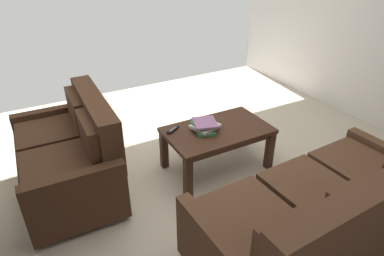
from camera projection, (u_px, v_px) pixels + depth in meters
ground_plane at (203, 177)px, 3.40m from camera, size 5.06×5.18×0.01m
sofa_main at (324, 214)px, 2.43m from camera, size 1.94×0.96×0.85m
loveseat_near at (72, 154)px, 3.08m from camera, size 0.83×1.36×0.91m
coffee_table at (217, 135)px, 3.36m from camera, size 1.04×0.62×0.47m
book_stack at (205, 126)px, 3.28m from camera, size 0.30×0.32×0.09m
tv_remote at (173, 130)px, 3.29m from camera, size 0.16×0.12×0.02m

